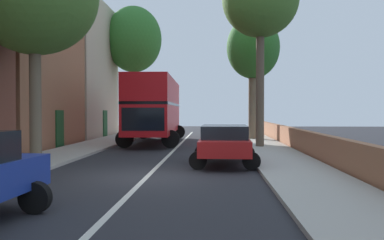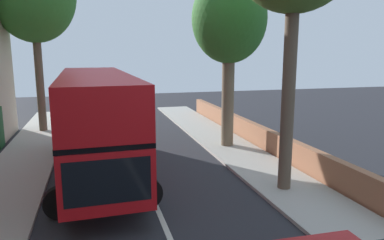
{
  "view_description": "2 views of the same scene",
  "coord_description": "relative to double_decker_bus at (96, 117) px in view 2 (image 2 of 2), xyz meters",
  "views": [
    {
      "loc": [
        2.09,
        -12.92,
        2.07
      ],
      "look_at": [
        0.88,
        9.89,
        1.56
      ],
      "focal_mm": 38.7,
      "sensor_mm": 36.0,
      "label": 1
    },
    {
      "loc": [
        -1.78,
        -0.98,
        4.87
      ],
      "look_at": [
        1.72,
        11.78,
        2.39
      ],
      "focal_mm": 33.92,
      "sensor_mm": 36.0,
      "label": 2
    }
  ],
  "objects": [
    {
      "name": "double_decker_bus",
      "position": [
        0.0,
        0.0,
        0.0
      ],
      "size": [
        3.8,
        11.29,
        4.06
      ],
      "color": "red",
      "rests_on": "ground"
    },
    {
      "name": "street_tree_right_3",
      "position": [
        6.52,
        2.6,
        4.01
      ],
      "size": [
        3.69,
        3.69,
        8.55
      ],
      "color": "brown",
      "rests_on": "sidewalk_right"
    }
  ]
}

